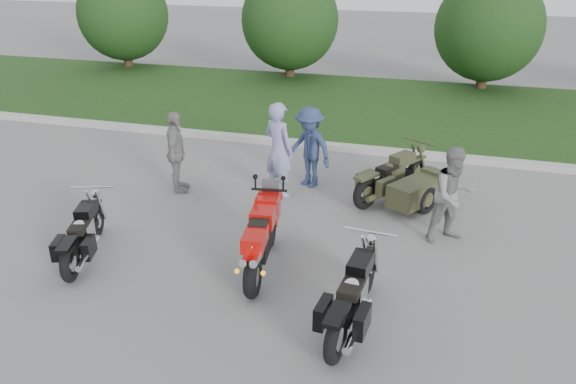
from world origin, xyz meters
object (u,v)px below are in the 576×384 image
(cruiser_right, at_px, (352,300))
(person_back, at_px, (176,152))
(sportbike_red, at_px, (261,237))
(cruiser_left, at_px, (82,237))
(person_grey, at_px, (453,195))
(person_denim, at_px, (309,147))
(person_stripe, at_px, (279,150))
(cruiser_sidecar, at_px, (405,186))

(cruiser_right, height_order, person_back, person_back)
(sportbike_red, bearing_deg, cruiser_left, -179.16)
(person_grey, distance_m, person_back, 5.51)
(person_denim, bearing_deg, person_back, -130.12)
(person_stripe, relative_size, person_back, 1.14)
(cruiser_sidecar, distance_m, person_denim, 2.15)
(person_denim, bearing_deg, cruiser_left, -96.91)
(sportbike_red, xyz_separation_m, person_grey, (2.78, 1.90, 0.24))
(person_stripe, xyz_separation_m, person_grey, (3.42, -1.04, -0.13))
(cruiser_left, distance_m, person_back, 3.02)
(person_stripe, relative_size, person_grey, 1.15)
(person_stripe, height_order, person_denim, person_stripe)
(sportbike_red, xyz_separation_m, cruiser_left, (-2.89, -0.47, -0.20))
(cruiser_sidecar, height_order, person_stripe, person_stripe)
(cruiser_left, height_order, person_grey, person_grey)
(sportbike_red, height_order, cruiser_sidecar, sportbike_red)
(person_stripe, bearing_deg, cruiser_sidecar, -147.90)
(cruiser_left, relative_size, person_grey, 1.18)
(sportbike_red, xyz_separation_m, cruiser_sidecar, (1.90, 3.13, -0.19))
(cruiser_left, distance_m, person_stripe, 4.13)
(person_denim, bearing_deg, cruiser_right, -41.81)
(person_back, bearing_deg, cruiser_right, -148.81)
(person_grey, bearing_deg, person_denim, 115.86)
(sportbike_red, bearing_deg, person_back, 128.56)
(cruiser_sidecar, relative_size, person_stripe, 1.08)
(sportbike_red, distance_m, cruiser_left, 2.94)
(person_stripe, bearing_deg, person_grey, -169.19)
(cruiser_left, xyz_separation_m, person_back, (0.20, 2.98, 0.45))
(person_grey, bearing_deg, person_back, 139.14)
(person_grey, relative_size, person_back, 0.99)
(sportbike_red, xyz_separation_m, person_stripe, (-0.63, 2.94, 0.37))
(sportbike_red, relative_size, person_stripe, 1.11)
(cruiser_left, height_order, person_stripe, person_stripe)
(person_stripe, bearing_deg, cruiser_right, 147.27)
(person_grey, bearing_deg, cruiser_sidecar, 91.25)
(sportbike_red, relative_size, cruiser_left, 1.08)
(cruiser_right, xyz_separation_m, person_back, (-4.31, 3.54, 0.41))
(cruiser_left, relative_size, cruiser_right, 0.89)
(person_stripe, bearing_deg, sportbike_red, 129.90)
(person_back, bearing_deg, person_stripe, -97.70)
(cruiser_sidecar, height_order, person_denim, person_denim)
(person_back, bearing_deg, person_grey, -115.77)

